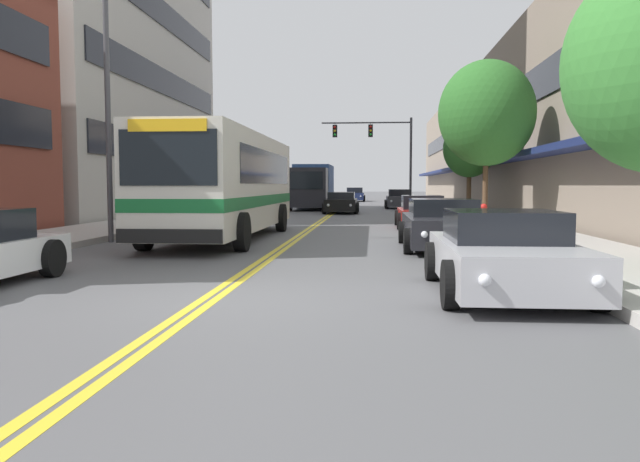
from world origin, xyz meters
name	(u,v)px	position (x,y,z in m)	size (l,w,h in m)	color
ground_plane	(340,208)	(0.00, 37.00, 0.00)	(240.00, 240.00, 0.00)	#565659
sidewalk_left	(244,207)	(-7.19, 37.00, 0.09)	(3.38, 106.00, 0.18)	#B2ADA5
sidewalk_right	(438,207)	(7.19, 37.00, 0.09)	(3.38, 106.00, 0.18)	#B2ADA5
centre_line	(340,208)	(0.00, 37.00, 0.00)	(0.34, 106.00, 0.01)	yellow
storefront_row_right	(523,143)	(13.11, 37.00, 4.72)	(9.10, 68.00, 9.44)	gray
city_bus	(227,181)	(-2.19, 10.34, 1.82)	(2.86, 11.26, 3.22)	silver
car_slate_blue_parked_left_mid	(249,205)	(-4.39, 24.70, 0.62)	(2.05, 4.88, 1.34)	#475675
car_silver_parked_right_foreground	(504,255)	(4.43, 0.72, 0.61)	(2.17, 4.37, 1.29)	#B7B7BC
car_charcoal_parked_right_mid	(443,225)	(4.26, 7.66, 0.62)	(2.21, 4.85, 1.32)	#232328
car_dark_grey_parked_right_far	(400,200)	(4.37, 36.88, 0.64)	(2.15, 4.33, 1.39)	#38383D
car_red_parked_right_end	(422,213)	(4.36, 16.01, 0.59)	(2.07, 4.25, 1.28)	maroon
car_black_moving_lead	(341,203)	(0.52, 28.49, 0.60)	(2.08, 4.46, 1.27)	black
car_navy_moving_second	(355,195)	(0.54, 56.53, 0.66)	(2.15, 4.92, 1.44)	#19234C
box_truck	(313,186)	(-1.80, 34.47, 1.62)	(2.79, 7.92, 3.11)	#232328
traffic_signal_mast	(380,144)	(2.94, 37.72, 4.77)	(6.72, 0.38, 6.67)	#47474C
street_lamp_left_near	(116,66)	(-5.02, 8.65, 5.13)	(2.27, 0.28, 8.73)	#47474C
street_tree_right_mid	(487,113)	(6.70, 15.31, 4.41)	(3.65, 3.65, 6.25)	brown
street_tree_right_far	(469,149)	(7.35, 23.70, 3.56)	(2.70, 2.70, 4.88)	brown
fire_hydrant	(483,218)	(5.95, 11.26, 0.63)	(0.34, 0.26, 0.92)	red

